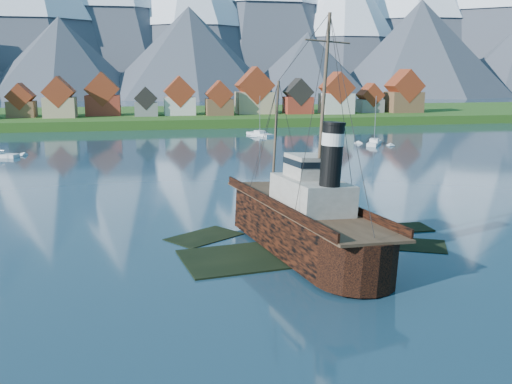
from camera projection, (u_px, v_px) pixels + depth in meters
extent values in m
plane|color=#183345|center=(294.00, 248.00, 60.78)|extent=(1400.00, 1400.00, 0.00)
cube|color=black|center=(271.00, 259.00, 58.35)|extent=(19.08, 11.42, 1.00)
cube|color=black|center=(335.00, 238.00, 65.83)|extent=(15.15, 9.76, 1.00)
cube|color=black|center=(291.00, 227.00, 69.85)|extent=(11.45, 9.06, 1.00)
cube|color=black|center=(403.00, 248.00, 62.19)|extent=(10.27, 8.34, 1.00)
cube|color=black|center=(204.00, 240.00, 64.90)|extent=(9.42, 8.68, 1.00)
cube|color=black|center=(404.00, 231.00, 68.50)|extent=(6.00, 4.00, 1.00)
cube|color=#244B15|center=(182.00, 119.00, 223.91)|extent=(600.00, 80.00, 3.20)
cube|color=#3F3D38|center=(191.00, 129.00, 187.45)|extent=(600.00, 2.50, 2.00)
cube|color=brown|center=(22.00, 109.00, 195.75)|extent=(9.00, 8.00, 5.50)
cube|color=maroon|center=(21.00, 96.00, 194.85)|extent=(9.16, 8.16, 9.16)
cube|color=tan|center=(60.00, 107.00, 195.21)|extent=(10.50, 9.00, 6.80)
cube|color=maroon|center=(59.00, 92.00, 194.12)|extent=(10.69, 9.18, 10.69)
cube|color=maroon|center=(103.00, 105.00, 203.59)|extent=(12.00, 8.50, 7.20)
cube|color=maroon|center=(102.00, 89.00, 202.40)|extent=(12.22, 8.67, 12.22)
cube|color=slate|center=(146.00, 109.00, 201.90)|extent=(8.00, 7.00, 4.80)
cube|color=black|center=(146.00, 98.00, 201.10)|extent=(8.15, 7.14, 8.15)
cube|color=beige|center=(180.00, 106.00, 206.89)|extent=(11.00, 9.50, 6.40)
cube|color=maroon|center=(179.00, 91.00, 205.82)|extent=(11.20, 9.69, 11.20)
cube|color=brown|center=(219.00, 107.00, 205.78)|extent=(9.50, 8.00, 5.80)
cube|color=maroon|center=(219.00, 94.00, 204.82)|extent=(9.67, 8.16, 9.67)
cube|color=tan|center=(255.00, 103.00, 213.01)|extent=(13.50, 10.00, 8.00)
cube|color=maroon|center=(255.00, 85.00, 211.68)|extent=(13.75, 10.20, 13.75)
cube|color=maroon|center=(298.00, 105.00, 213.36)|extent=(10.00, 8.50, 6.20)
cube|color=black|center=(298.00, 92.00, 212.35)|extent=(10.18, 8.67, 10.18)
cube|color=beige|center=(336.00, 103.00, 213.01)|extent=(11.50, 9.00, 7.50)
cube|color=maroon|center=(337.00, 88.00, 211.81)|extent=(11.71, 9.18, 11.71)
cube|color=slate|center=(370.00, 106.00, 219.96)|extent=(9.00, 7.50, 5.00)
cube|color=maroon|center=(370.00, 95.00, 219.11)|extent=(9.16, 7.65, 9.16)
cube|color=brown|center=(404.00, 102.00, 220.23)|extent=(12.50, 10.00, 7.80)
cube|color=maroon|center=(404.00, 86.00, 218.95)|extent=(12.73, 10.20, 12.73)
cone|color=#2D333D|center=(32.00, 3.00, 463.25)|extent=(180.00, 180.00, 150.00)
cone|color=#2D333D|center=(191.00, 11.00, 502.89)|extent=(170.00, 170.00, 145.00)
cone|color=#2D333D|center=(345.00, 25.00, 522.00)|extent=(150.00, 150.00, 125.00)
cone|color=#2D333D|center=(412.00, 5.00, 561.35)|extent=(200.00, 200.00, 170.00)
cone|color=#2D333D|center=(61.00, 59.00, 400.76)|extent=(120.00, 120.00, 58.00)
cone|color=#2D333D|center=(190.00, 54.00, 412.26)|extent=(136.00, 136.00, 66.00)
cone|color=#2D333D|center=(308.00, 65.00, 434.87)|extent=(110.00, 110.00, 50.00)
cone|color=#2D333D|center=(419.00, 49.00, 446.52)|extent=(150.00, 150.00, 75.00)
cube|color=black|center=(301.00, 229.00, 59.55)|extent=(7.39, 21.28, 4.43)
cone|color=black|center=(272.00, 200.00, 72.80)|extent=(7.39, 7.39, 7.39)
cylinder|color=black|center=(334.00, 261.00, 49.35)|extent=(7.39, 7.39, 4.43)
cube|color=#4C3826|center=(302.00, 207.00, 59.07)|extent=(7.24, 28.07, 0.26)
cube|color=black|center=(268.00, 204.00, 58.30)|extent=(0.21, 27.19, 0.95)
cube|color=black|center=(334.00, 201.00, 59.65)|extent=(0.21, 27.19, 0.95)
cube|color=#ADA89E|center=(306.00, 195.00, 57.23)|extent=(5.49, 8.97, 3.17)
cube|color=#ADA89E|center=(304.00, 167.00, 57.67)|extent=(3.80, 4.22, 2.32)
cylinder|color=black|center=(317.00, 155.00, 52.94)|extent=(2.01, 2.01, 5.91)
cylinder|color=silver|center=(318.00, 140.00, 52.64)|extent=(2.11, 2.11, 1.16)
cylinder|color=#473828|center=(283.00, 136.00, 65.84)|extent=(0.30, 0.30, 12.66)
cylinder|color=#473828|center=(311.00, 87.00, 53.98)|extent=(0.34, 0.34, 13.72)
cube|color=silver|center=(374.00, 144.00, 146.69)|extent=(7.04, 9.33, 1.34)
cube|color=silver|center=(374.00, 140.00, 146.47)|extent=(3.18, 3.36, 0.78)
cylinder|color=gray|center=(375.00, 119.00, 145.35)|extent=(0.16, 0.16, 11.63)
cube|color=silver|center=(260.00, 135.00, 167.74)|extent=(6.58, 10.55, 1.25)
cube|color=silver|center=(260.00, 132.00, 167.54)|extent=(3.27, 3.59, 0.73)
cylinder|color=gray|center=(260.00, 115.00, 166.49)|extent=(0.15, 0.15, 10.81)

